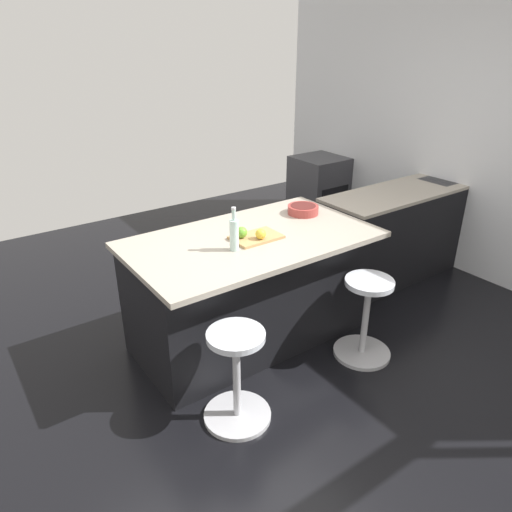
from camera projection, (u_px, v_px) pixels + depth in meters
name	position (u px, v px, depth m)	size (l,w,h in m)	color
ground_plane	(255.00, 361.00, 3.63)	(7.35, 7.35, 0.00)	black
interior_partition_left	(493.00, 129.00, 4.45)	(0.12, 5.65, 2.92)	silver
sink_cabinet	(420.00, 225.00, 4.98)	(2.44, 0.60, 1.18)	black
oven_range	(319.00, 191.00, 6.14)	(0.60, 0.61, 0.87)	#38383D
kitchen_island	(249.00, 288.00, 3.73)	(1.85, 1.06, 0.91)	black
stool_by_window	(365.00, 320.00, 3.58)	(0.44, 0.44, 0.65)	#B7B7BC
stool_middle	(237.00, 379.00, 2.97)	(0.44, 0.44, 0.65)	#B7B7BC
cutting_board	(256.00, 237.00, 3.48)	(0.36, 0.24, 0.02)	tan
apple_green	(242.00, 232.00, 3.43)	(0.08, 0.08, 0.08)	#609E2D
apple_yellow	(261.00, 234.00, 3.41)	(0.08, 0.08, 0.08)	gold
water_bottle	(234.00, 234.00, 3.25)	(0.06, 0.06, 0.31)	silver
fruit_bowl	(303.00, 209.00, 3.95)	(0.26, 0.26, 0.07)	#993833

